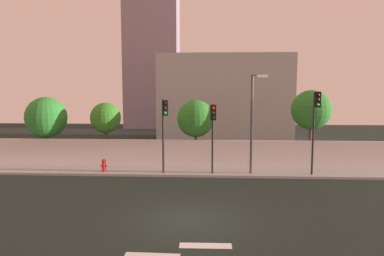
{
  "coord_description": "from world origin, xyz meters",
  "views": [
    {
      "loc": [
        0.91,
        -14.03,
        5.34
      ],
      "look_at": [
        -0.21,
        6.5,
        3.08
      ],
      "focal_mm": 33.16,
      "sensor_mm": 36.0,
      "label": 1
    }
  ],
  "objects_px": {
    "traffic_light_right": "(213,124)",
    "roadside_tree_midright": "(196,119)",
    "street_lamp_curbside": "(253,115)",
    "traffic_light_center": "(315,116)",
    "roadside_tree_midleft": "(106,118)",
    "roadside_tree_leftmost": "(46,118)",
    "traffic_light_left": "(164,120)",
    "roadside_tree_rightmost": "(311,110)",
    "fire_hydrant": "(104,165)"
  },
  "relations": [
    {
      "from": "roadside_tree_midleft",
      "to": "roadside_tree_rightmost",
      "type": "distance_m",
      "value": 14.17
    },
    {
      "from": "traffic_light_center",
      "to": "roadside_tree_midright",
      "type": "relative_size",
      "value": 1.1
    },
    {
      "from": "traffic_light_right",
      "to": "roadside_tree_leftmost",
      "type": "xyz_separation_m",
      "value": [
        -11.76,
        3.35,
        0.05
      ]
    },
    {
      "from": "traffic_light_center",
      "to": "traffic_light_right",
      "type": "bearing_deg",
      "value": -178.7
    },
    {
      "from": "traffic_light_center",
      "to": "fire_hydrant",
      "type": "relative_size",
      "value": 6.24
    },
    {
      "from": "roadside_tree_rightmost",
      "to": "fire_hydrant",
      "type": "bearing_deg",
      "value": -168.84
    },
    {
      "from": "roadside_tree_midright",
      "to": "roadside_tree_midleft",
      "type": "bearing_deg",
      "value": -180.0
    },
    {
      "from": "traffic_light_right",
      "to": "traffic_light_left",
      "type": "bearing_deg",
      "value": -178.11
    },
    {
      "from": "traffic_light_right",
      "to": "roadside_tree_leftmost",
      "type": "distance_m",
      "value": 12.23
    },
    {
      "from": "fire_hydrant",
      "to": "roadside_tree_leftmost",
      "type": "bearing_deg",
      "value": 151.34
    },
    {
      "from": "traffic_light_center",
      "to": "traffic_light_right",
      "type": "relative_size",
      "value": 1.18
    },
    {
      "from": "traffic_light_left",
      "to": "fire_hydrant",
      "type": "relative_size",
      "value": 5.64
    },
    {
      "from": "traffic_light_center",
      "to": "traffic_light_right",
      "type": "distance_m",
      "value": 6.05
    },
    {
      "from": "traffic_light_center",
      "to": "traffic_light_right",
      "type": "xyz_separation_m",
      "value": [
        -6.02,
        -0.14,
        -0.51
      ]
    },
    {
      "from": "street_lamp_curbside",
      "to": "fire_hydrant",
      "type": "height_order",
      "value": "street_lamp_curbside"
    },
    {
      "from": "traffic_light_center",
      "to": "street_lamp_curbside",
      "type": "xyz_separation_m",
      "value": [
        -3.6,
        0.36,
        -0.0
      ]
    },
    {
      "from": "roadside_tree_rightmost",
      "to": "traffic_light_left",
      "type": "bearing_deg",
      "value": -160.19
    },
    {
      "from": "traffic_light_right",
      "to": "fire_hydrant",
      "type": "xyz_separation_m",
      "value": [
        -6.88,
        0.68,
        -2.71
      ]
    },
    {
      "from": "street_lamp_curbside",
      "to": "traffic_light_right",
      "type": "bearing_deg",
      "value": -168.47
    },
    {
      "from": "traffic_light_left",
      "to": "traffic_light_center",
      "type": "xyz_separation_m",
      "value": [
        8.94,
        0.23,
        0.3
      ]
    },
    {
      "from": "traffic_light_right",
      "to": "roadside_tree_midleft",
      "type": "distance_m",
      "value": 8.21
    },
    {
      "from": "traffic_light_left",
      "to": "traffic_light_right",
      "type": "xyz_separation_m",
      "value": [
        2.91,
        0.1,
        -0.2
      ]
    },
    {
      "from": "roadside_tree_midleft",
      "to": "roadside_tree_midright",
      "type": "relative_size",
      "value": 0.96
    },
    {
      "from": "street_lamp_curbside",
      "to": "fire_hydrant",
      "type": "relative_size",
      "value": 7.5
    },
    {
      "from": "street_lamp_curbside",
      "to": "roadside_tree_leftmost",
      "type": "relative_size",
      "value": 1.26
    },
    {
      "from": "traffic_light_center",
      "to": "street_lamp_curbside",
      "type": "bearing_deg",
      "value": 174.31
    },
    {
      "from": "street_lamp_curbside",
      "to": "traffic_light_center",
      "type": "bearing_deg",
      "value": -5.69
    },
    {
      "from": "roadside_tree_leftmost",
      "to": "street_lamp_curbside",
      "type": "bearing_deg",
      "value": -11.38
    },
    {
      "from": "street_lamp_curbside",
      "to": "roadside_tree_leftmost",
      "type": "height_order",
      "value": "street_lamp_curbside"
    },
    {
      "from": "traffic_light_right",
      "to": "roadside_tree_midleft",
      "type": "xyz_separation_m",
      "value": [
        -7.5,
        3.35,
        0.03
      ]
    },
    {
      "from": "traffic_light_right",
      "to": "fire_hydrant",
      "type": "distance_m",
      "value": 7.42
    },
    {
      "from": "street_lamp_curbside",
      "to": "roadside_tree_leftmost",
      "type": "xyz_separation_m",
      "value": [
        -14.19,
        2.86,
        -0.45
      ]
    },
    {
      "from": "street_lamp_curbside",
      "to": "roadside_tree_midright",
      "type": "bearing_deg",
      "value": 141.61
    },
    {
      "from": "street_lamp_curbside",
      "to": "roadside_tree_leftmost",
      "type": "distance_m",
      "value": 14.48
    },
    {
      "from": "street_lamp_curbside",
      "to": "roadside_tree_rightmost",
      "type": "xyz_separation_m",
      "value": [
        4.23,
        2.86,
        0.14
      ]
    },
    {
      "from": "fire_hydrant",
      "to": "roadside_tree_midleft",
      "type": "relative_size",
      "value": 0.18
    },
    {
      "from": "traffic_light_center",
      "to": "roadside_tree_leftmost",
      "type": "relative_size",
      "value": 1.05
    },
    {
      "from": "traffic_light_right",
      "to": "roadside_tree_rightmost",
      "type": "distance_m",
      "value": 7.47
    },
    {
      "from": "traffic_light_center",
      "to": "roadside_tree_midright",
      "type": "xyz_separation_m",
      "value": [
        -7.2,
        3.21,
        -0.48
      ]
    },
    {
      "from": "street_lamp_curbside",
      "to": "roadside_tree_rightmost",
      "type": "bearing_deg",
      "value": 34.04
    },
    {
      "from": "roadside_tree_leftmost",
      "to": "fire_hydrant",
      "type": "bearing_deg",
      "value": -28.66
    },
    {
      "from": "traffic_light_left",
      "to": "roadside_tree_rightmost",
      "type": "bearing_deg",
      "value": 19.81
    },
    {
      "from": "roadside_tree_midleft",
      "to": "roadside_tree_rightmost",
      "type": "height_order",
      "value": "roadside_tree_rightmost"
    },
    {
      "from": "roadside_tree_midright",
      "to": "traffic_light_left",
      "type": "bearing_deg",
      "value": -116.72
    },
    {
      "from": "fire_hydrant",
      "to": "roadside_tree_leftmost",
      "type": "xyz_separation_m",
      "value": [
        -4.88,
        2.67,
        2.76
      ]
    },
    {
      "from": "street_lamp_curbside",
      "to": "roadside_tree_midright",
      "type": "xyz_separation_m",
      "value": [
        -3.6,
        2.86,
        -0.48
      ]
    },
    {
      "from": "traffic_light_right",
      "to": "roadside_tree_midright",
      "type": "distance_m",
      "value": 3.55
    },
    {
      "from": "roadside_tree_midright",
      "to": "traffic_light_right",
      "type": "bearing_deg",
      "value": -70.61
    },
    {
      "from": "fire_hydrant",
      "to": "roadside_tree_leftmost",
      "type": "relative_size",
      "value": 0.17
    },
    {
      "from": "traffic_light_left",
      "to": "traffic_light_center",
      "type": "relative_size",
      "value": 0.9
    }
  ]
}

